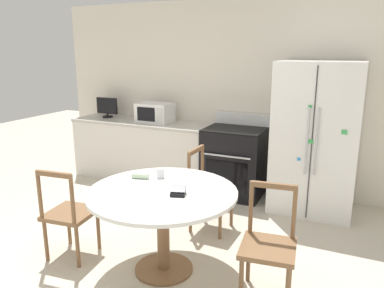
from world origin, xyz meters
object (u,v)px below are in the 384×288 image
at_px(dining_chair_right, 268,246).
at_px(wallet, 178,192).
at_px(candle_glass, 160,174).
at_px(dining_chair_far, 209,191).
at_px(refrigerator, 316,138).
at_px(dining_chair_left, 69,214).
at_px(microwave, 155,113).
at_px(countertop_tv, 107,107).
at_px(oven_range, 234,161).

bearing_deg(dining_chair_right, wallet, -1.94).
bearing_deg(candle_glass, dining_chair_right, -12.64).
distance_m(dining_chair_far, candle_glass, 0.77).
bearing_deg(refrigerator, dining_chair_left, -132.34).
bearing_deg(microwave, dining_chair_right, -42.81).
distance_m(microwave, dining_chair_right, 3.03).
bearing_deg(countertop_tv, oven_range, -2.12).
xyz_separation_m(microwave, dining_chair_left, (0.34, -2.22, -0.60)).
bearing_deg(dining_chair_right, countertop_tv, -40.89).
xyz_separation_m(microwave, dining_chair_far, (1.32, -1.13, -0.60)).
relative_size(microwave, candle_glass, 5.58).
bearing_deg(dining_chair_left, oven_range, 61.34).
relative_size(dining_chair_left, candle_glass, 10.19).
bearing_deg(oven_range, refrigerator, -3.45).
bearing_deg(candle_glass, oven_range, 84.59).
height_order(oven_range, countertop_tv, countertop_tv).
bearing_deg(dining_chair_right, refrigerator, -99.73).
relative_size(dining_chair_far, candle_glass, 10.19).
distance_m(refrigerator, oven_range, 1.12).
distance_m(refrigerator, dining_chair_left, 2.90).
height_order(countertop_tv, wallet, countertop_tv).
bearing_deg(refrigerator, candle_glass, -125.54).
distance_m(dining_chair_right, wallet, 0.84).
bearing_deg(dining_chair_left, refrigerator, 41.43).
bearing_deg(refrigerator, wallet, -113.13).
bearing_deg(dining_chair_left, countertop_tv, 112.29).
distance_m(dining_chair_far, wallet, 1.02).
bearing_deg(candle_glass, dining_chair_left, -148.77).
relative_size(microwave, wallet, 3.15).
xyz_separation_m(candle_glass, wallet, (0.35, -0.31, -0.01)).
bearing_deg(refrigerator, microwave, 177.41).
relative_size(microwave, countertop_tv, 1.39).
xyz_separation_m(refrigerator, countertop_tv, (-3.15, 0.14, 0.16)).
distance_m(countertop_tv, wallet, 3.15).
bearing_deg(candle_glass, refrigerator, 54.46).
height_order(countertop_tv, dining_chair_far, countertop_tv).
distance_m(refrigerator, microwave, 2.28).
bearing_deg(wallet, countertop_tv, 137.36).
bearing_deg(dining_chair_left, dining_chair_right, -0.05).
bearing_deg(dining_chair_far, countertop_tv, -116.75).
relative_size(oven_range, microwave, 2.19).
height_order(refrigerator, wallet, refrigerator).
relative_size(dining_chair_right, candle_glass, 10.19).
xyz_separation_m(oven_range, dining_chair_left, (-0.90, -2.18, -0.03)).
distance_m(oven_range, dining_chair_right, 2.19).
bearing_deg(dining_chair_left, wallet, 0.73).
height_order(refrigerator, countertop_tv, refrigerator).
bearing_deg(countertop_tv, dining_chair_left, -61.48).
bearing_deg(microwave, countertop_tv, 177.55).
bearing_deg(microwave, oven_range, -1.88).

